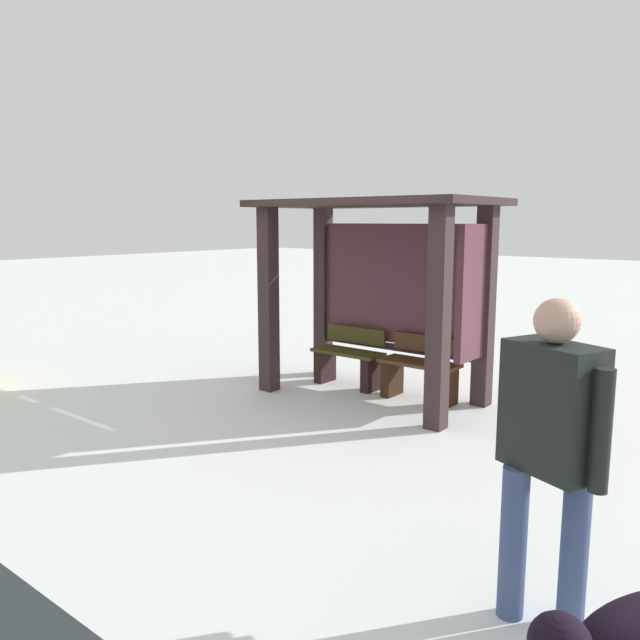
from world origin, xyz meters
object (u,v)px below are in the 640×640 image
at_px(person_walking, 550,436).
at_px(bench_center_inside, 420,373).
at_px(bench_left_inside, 349,361).
at_px(bus_shelter, 386,264).

bearing_deg(person_walking, bench_center_inside, 128.90).
distance_m(bench_left_inside, bench_center_inside, 1.03).
bearing_deg(bus_shelter, person_walking, -45.74).
xyz_separation_m(bench_left_inside, person_walking, (3.60, -3.18, 0.69)).
relative_size(bus_shelter, person_walking, 1.62).
relative_size(bench_center_inside, person_walking, 0.54).
bearing_deg(bench_left_inside, bench_center_inside, -0.01).
bearing_deg(bench_center_inside, person_walking, -51.10).
xyz_separation_m(bus_shelter, person_walking, (3.00, -3.08, -0.57)).
bearing_deg(bus_shelter, bench_left_inside, 170.46).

